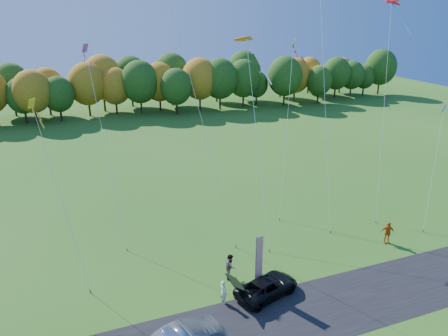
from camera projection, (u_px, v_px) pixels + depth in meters
name	position (u px, v px, depth m)	size (l,w,h in m)	color
ground	(254.00, 285.00, 31.65)	(160.00, 160.00, 0.00)	#235C18
asphalt_strip	(280.00, 320.00, 28.16)	(90.00, 6.00, 0.01)	black
tree_line	(127.00, 117.00, 79.65)	(116.00, 12.00, 10.00)	#1E4711
black_suv	(267.00, 287.00, 30.38)	(2.21, 4.79, 1.33)	black
person_tailgate_a	(223.00, 292.00, 29.52)	(0.63, 0.41, 1.72)	white
person_tailgate_b	(230.00, 266.00, 32.20)	(0.95, 0.74, 1.95)	gray
person_east	(387.00, 232.00, 37.01)	(1.14, 0.48, 1.95)	#CE5B13
feather_flag	(259.00, 257.00, 30.17)	(0.58, 0.15, 4.42)	#999999
kite_delta_blue	(187.00, 65.00, 34.61)	(6.36, 10.08, 30.18)	#4C3F33
kite_parafoil_orange	(323.00, 60.00, 40.52)	(6.50, 13.92, 28.89)	#4C3F33
kite_delta_red	(257.00, 134.00, 38.00)	(3.36, 11.19, 17.51)	#4C3F33
kite_parafoil_rainbow	(384.00, 110.00, 40.79)	(6.00, 7.04, 20.04)	#4C3F33
kite_diamond_yellow	(61.00, 197.00, 30.59)	(2.79, 6.03, 13.32)	#4C3F33
kite_diamond_white	(287.00, 130.00, 41.43)	(4.32, 6.13, 16.45)	#4C3F33
kite_diamond_pink	(106.00, 146.00, 36.38)	(1.74, 8.04, 16.43)	#4C3F33
kite_diamond_blue_low	(434.00, 169.00, 39.23)	(3.93, 3.66, 10.98)	#4C3F33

